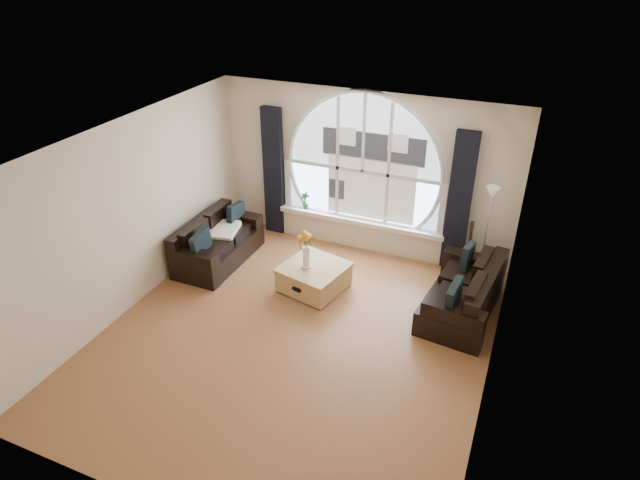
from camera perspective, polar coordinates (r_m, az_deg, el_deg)
The scene contains 21 objects.
ground at distance 7.45m, azimuth -2.72°, elevation -10.23°, with size 5.00×5.50×0.01m, color brown.
ceiling at distance 6.09m, azimuth -3.32°, elevation 9.70°, with size 5.00×5.50×0.01m, color silver.
wall_back at distance 8.96m, azimuth 4.61°, elevation 7.07°, with size 5.00×0.01×2.70m, color beige.
wall_front at distance 4.87m, azimuth -17.58°, elevation -16.70°, with size 5.00×0.01×2.70m, color beige.
wall_left at distance 7.96m, azimuth -19.49°, elevation 2.36°, with size 0.01×5.50×2.70m, color beige.
wall_right at distance 6.17m, azimuth 18.61°, elevation -5.82°, with size 0.01×5.50×2.70m, color beige.
attic_slope at distance 5.69m, azimuth 17.22°, elevation 3.04°, with size 0.92×5.50×0.72m, color silver.
arched_window at distance 8.83m, azimuth 4.62°, elevation 8.65°, with size 2.60×0.06×2.15m, color silver.
window_sill at distance 9.23m, azimuth 4.20°, elevation 2.03°, with size 2.90×0.22×0.08m, color white.
window_frame at distance 8.81m, azimuth 4.56°, elevation 8.59°, with size 2.76×0.08×2.15m, color white.
neighbor_house at distance 8.82m, azimuth 5.49°, elevation 7.72°, with size 1.70×0.02×1.50m, color silver.
curtain_left at distance 9.51m, azimuth -4.91°, elevation 7.12°, with size 0.35×0.12×2.30m, color black.
curtain_right at distance 8.62m, azimuth 14.44°, elevation 3.79°, with size 0.35×0.12×2.30m, color black.
sofa_left at distance 9.02m, azimuth -10.71°, elevation 0.06°, with size 0.82×1.63×0.73m, color black.
sofa_right at distance 7.91m, azimuth 14.78°, elevation -5.04°, with size 0.83×1.65×0.74m, color black.
coffee_chest at distance 8.26m, azimuth -0.63°, elevation -3.82°, with size 0.89×0.89×0.44m, color tan.
throw_blanket at distance 9.07m, azimuth -10.44°, elevation 1.00°, with size 0.55×0.55×0.10m, color silver.
vase_flowers at distance 7.95m, azimuth -1.47°, elevation -0.48°, with size 0.24×0.24×0.70m, color white.
floor_lamp at distance 8.52m, azimuth 17.02°, elevation 0.43°, with size 0.24×0.24×1.60m, color #B2B2B2.
guitar at distance 8.67m, azimuth 15.42°, elevation -0.86°, with size 0.36×0.24×1.06m, color #8F5B26.
potted_plant at distance 9.47m, azimuth -1.58°, elevation 4.16°, with size 0.16×0.11×0.30m, color #1E6023.
Camera 1 is at (2.53, -5.14, 4.76)m, focal length 30.39 mm.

